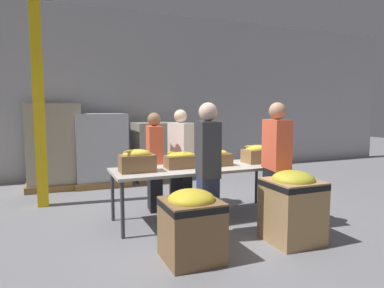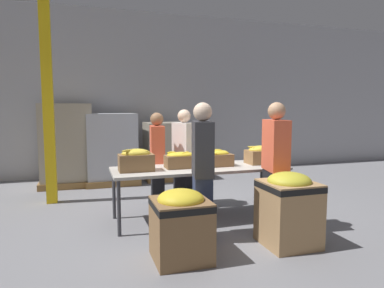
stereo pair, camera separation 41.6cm
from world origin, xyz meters
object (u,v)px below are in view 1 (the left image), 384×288
object	(u,v)px
banana_box_1	(181,160)
volunteer_3	(208,172)
donation_bin_1	(292,204)
donation_bin_0	(191,223)
pallet_stack_2	(154,151)
banana_box_3	(257,154)
volunteer_2	(181,159)
banana_box_0	(137,160)
volunteer_0	(155,162)
banana_box_2	(216,158)
volunteer_1	(276,166)
sorting_table	(200,170)
pallet_stack_1	(54,146)
pallet_stack_0	(100,149)
support_pillar	(38,87)

from	to	relation	value
banana_box_1	volunteer_3	distance (m)	0.83
donation_bin_1	banana_box_1	bearing A→B (deg)	126.88
donation_bin_0	pallet_stack_2	bearing A→B (deg)	79.22
banana_box_3	volunteer_2	xyz separation A→B (m)	(-1.06, 0.69, -0.12)
banana_box_0	banana_box_3	xyz separation A→B (m)	(1.97, 0.05, -0.01)
banana_box_1	volunteer_0	world-z (taller)	volunteer_0
volunteer_0	donation_bin_0	distance (m)	1.96
banana_box_2	volunteer_0	distance (m)	1.01
banana_box_1	volunteer_1	xyz separation A→B (m)	(1.09, -0.80, -0.04)
donation_bin_0	banana_box_1	bearing A→B (deg)	74.15
sorting_table	pallet_stack_1	bearing A→B (deg)	123.14
banana_box_1	volunteer_3	size ratio (longest dim) A/B	0.27
volunteer_3	pallet_stack_0	size ratio (longest dim) A/B	1.12
sorting_table	pallet_stack_2	xyz separation A→B (m)	(0.16, 3.02, -0.08)
sorting_table	donation_bin_1	xyz separation A→B (m)	(0.69, -1.27, -0.26)
donation_bin_0	donation_bin_1	distance (m)	1.35
banana_box_3	donation_bin_0	xyz separation A→B (m)	(-1.68, -1.30, -0.51)
donation_bin_0	pallet_stack_1	world-z (taller)	pallet_stack_1
banana_box_2	pallet_stack_0	distance (m)	3.25
banana_box_0	pallet_stack_0	xyz separation A→B (m)	(-0.11, 3.01, -0.18)
volunteer_2	support_pillar	xyz separation A→B (m)	(-2.17, 0.87, 1.19)
support_pillar	pallet_stack_0	xyz separation A→B (m)	(1.14, 1.39, -1.24)
pallet_stack_1	volunteer_2	bearing A→B (deg)	-50.08
volunteer_2	donation_bin_0	size ratio (longest dim) A/B	2.09
sorting_table	pallet_stack_0	world-z (taller)	pallet_stack_0
banana_box_1	volunteer_1	size ratio (longest dim) A/B	0.27
sorting_table	volunteer_2	size ratio (longest dim) A/B	1.59
support_pillar	banana_box_2	bearing A→B (deg)	-32.33
volunteer_2	pallet_stack_2	world-z (taller)	volunteer_2
banana_box_1	pallet_stack_2	world-z (taller)	pallet_stack_2
pallet_stack_0	banana_box_0	bearing A→B (deg)	-87.86
banana_box_0	volunteer_1	world-z (taller)	volunteer_1
volunteer_0	volunteer_2	xyz separation A→B (m)	(0.48, 0.08, 0.02)
banana_box_1	pallet_stack_2	bearing A→B (deg)	81.49
banana_box_2	donation_bin_1	xyz separation A→B (m)	(0.41, -1.30, -0.43)
support_pillar	sorting_table	bearing A→B (deg)	-35.86
volunteer_2	donation_bin_0	distance (m)	2.12
sorting_table	pallet_stack_2	distance (m)	3.03
banana_box_0	pallet_stack_0	size ratio (longest dim) A/B	0.31
volunteer_3	pallet_stack_2	bearing A→B (deg)	6.33
banana_box_3	pallet_stack_2	distance (m)	3.13
pallet_stack_0	pallet_stack_1	world-z (taller)	pallet_stack_1
volunteer_3	donation_bin_1	xyz separation A→B (m)	(0.93, -0.47, -0.38)
volunteer_2	donation_bin_1	distance (m)	2.15
donation_bin_1	donation_bin_0	bearing A→B (deg)	180.00
sorting_table	banana_box_2	bearing A→B (deg)	5.15
sorting_table	volunteer_0	xyz separation A→B (m)	(-0.52, 0.64, 0.06)
volunteer_3	banana_box_2	bearing A→B (deg)	-19.92
volunteer_1	pallet_stack_2	bearing A→B (deg)	19.84
banana_box_3	pallet_stack_1	world-z (taller)	pallet_stack_1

